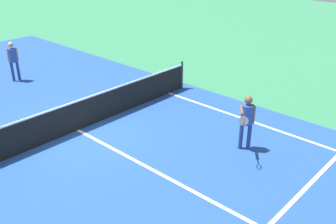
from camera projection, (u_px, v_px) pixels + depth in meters
name	position (u px, v px, depth m)	size (l,w,h in m)	color
ground_plane	(78.00, 130.00, 11.58)	(60.00, 60.00, 0.00)	#337F51
court_surface_inbounds	(78.00, 130.00, 11.58)	(10.62, 24.40, 0.00)	#234C93
line_sideline_right	(325.00, 147.00, 10.67)	(0.10, 11.89, 0.01)	white
line_center_service	(152.00, 170.00, 9.62)	(0.10, 6.40, 0.01)	white
net	(76.00, 116.00, 11.38)	(9.79, 0.09, 1.07)	#33383D
player_near	(247.00, 117.00, 10.16)	(1.09, 0.65, 1.58)	navy
player_far	(13.00, 57.00, 15.17)	(0.40, 0.32, 1.61)	navy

